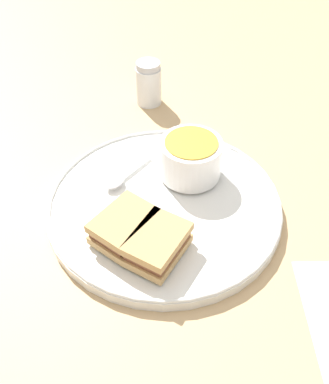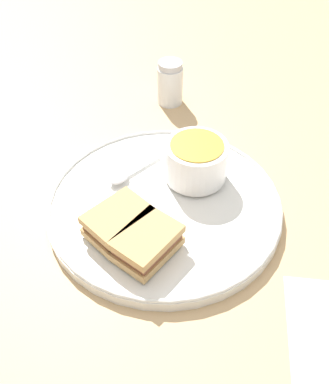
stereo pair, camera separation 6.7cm
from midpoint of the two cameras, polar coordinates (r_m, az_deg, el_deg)
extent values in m
plane|color=tan|center=(0.69, -2.75, -2.39)|extent=(2.40, 2.40, 0.00)
cylinder|color=white|center=(0.69, -2.77, -1.91)|extent=(0.36, 0.36, 0.02)
torus|color=white|center=(0.68, -2.80, -1.34)|extent=(0.35, 0.35, 0.01)
cylinder|color=white|center=(0.72, 0.61, 2.49)|extent=(0.05, 0.05, 0.01)
cylinder|color=white|center=(0.70, 0.63, 4.17)|extent=(0.10, 0.10, 0.06)
cylinder|color=gold|center=(0.68, 0.64, 6.07)|extent=(0.08, 0.08, 0.01)
cube|color=silver|center=(0.73, -6.23, 3.08)|extent=(0.07, 0.02, 0.00)
ellipsoid|color=silver|center=(0.71, -8.88, 1.24)|extent=(0.04, 0.03, 0.01)
cube|color=tan|center=(0.63, -8.12, -5.19)|extent=(0.10, 0.08, 0.01)
cube|color=brown|center=(0.62, -8.23, -4.47)|extent=(0.09, 0.08, 0.01)
cube|color=tan|center=(0.61, -8.35, -3.73)|extent=(0.10, 0.08, 0.01)
cube|color=tan|center=(0.61, -4.04, -7.51)|extent=(0.09, 0.07, 0.01)
cube|color=brown|center=(0.60, -4.09, -6.80)|extent=(0.09, 0.07, 0.01)
cube|color=tan|center=(0.59, -4.15, -6.07)|extent=(0.09, 0.07, 0.01)
cylinder|color=silver|center=(0.90, -4.19, 13.24)|extent=(0.05, 0.05, 0.08)
cylinder|color=#B7B7BC|center=(0.88, -4.34, 15.65)|extent=(0.05, 0.05, 0.01)
camera|label=1|loc=(0.03, -92.87, -2.82)|focal=42.00mm
camera|label=2|loc=(0.03, 87.13, 2.82)|focal=42.00mm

